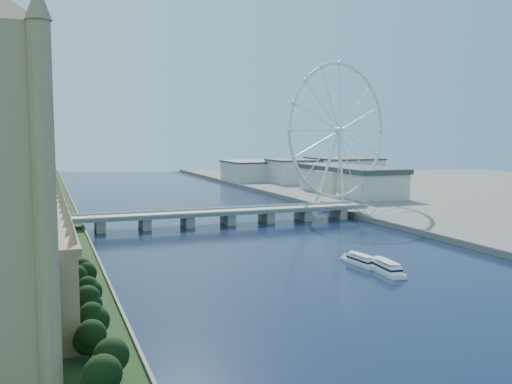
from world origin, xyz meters
TOP-DOWN VIEW (x-y plane):
  - tree_row at (-113.00, 58.00)m, footprint 8.20×184.20m
  - parliament_range at (-128.00, 170.00)m, footprint 24.00×200.00m
  - big_ben at (-128.00, 278.00)m, footprint 20.02×20.02m
  - westminster_bridge at (0.00, 300.00)m, footprint 220.00×22.00m
  - london_eye at (119.98, 355.08)m, footprint 113.60×39.12m
  - county_hall at (175.00, 430.00)m, footprint 54.00×144.00m
  - city_skyline at (39.22, 560.08)m, footprint 505.00×280.00m
  - tour_boat_near at (21.97, 151.43)m, footprint 8.55×26.69m
  - tour_boat_far at (24.34, 132.93)m, footprint 10.03×29.41m

SIDE VIEW (x-z plane):
  - county_hall at x=175.00m, z-range -17.50..17.50m
  - tour_boat_near at x=21.97m, z-range -2.89..2.89m
  - tour_boat_far at x=24.34m, z-range -3.18..3.18m
  - westminster_bridge at x=0.00m, z-range 1.88..11.38m
  - tree_row at x=-113.00m, z-range -1.10..19.37m
  - city_skyline at x=39.22m, z-range 0.96..32.96m
  - parliament_range at x=-128.00m, z-range -16.52..53.48m
  - big_ben at x=-128.00m, z-range 11.57..121.57m
  - london_eye at x=119.98m, z-range 5.37..129.67m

